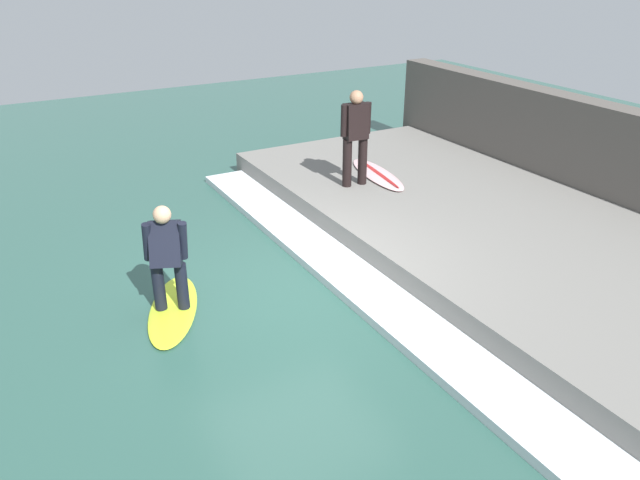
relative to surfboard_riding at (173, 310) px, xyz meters
The scene contains 8 objects.
ground_plane 1.66m from the surfboard_riding, 11.46° to the right, with size 28.00×28.00×0.00m, color #2D564C.
concrete_ledge 5.03m from the surfboard_riding, ahead, with size 4.40×9.99×0.41m, color slate.
back_wall 7.53m from the surfboard_riding, ahead, with size 0.50×10.49×1.89m, color #544F49.
wave_foam_crest 2.45m from the surfboard_riding, ahead, with size 0.78×9.49×0.12m, color silver.
surfboard_riding is the anchor object (origin of this frame).
surfer_riding 0.81m from the surfboard_riding, ahead, with size 0.51×0.52×1.41m.
surfer_waiting_near 4.57m from the surfboard_riding, 25.79° to the left, with size 0.57×0.28×1.67m.
surfboard_waiting_near 5.04m from the surfboard_riding, 24.69° to the left, with size 0.79×1.95×0.07m.
Camera 1 is at (-3.34, -6.58, 4.28)m, focal length 35.00 mm.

